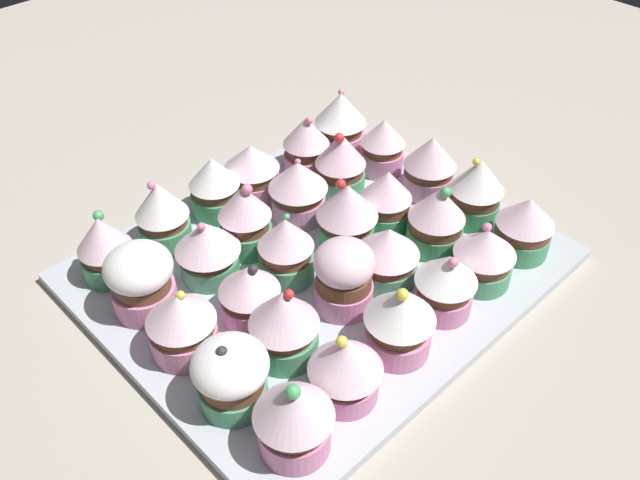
% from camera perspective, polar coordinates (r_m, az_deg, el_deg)
% --- Properties ---
extents(ground_plane, '(1.80, 1.80, 0.03)m').
position_cam_1_polar(ground_plane, '(0.73, -0.00, -3.40)').
color(ground_plane, '#B2A899').
extents(baking_tray, '(0.44, 0.37, 0.01)m').
position_cam_1_polar(baking_tray, '(0.71, -0.00, -2.19)').
color(baking_tray, silver).
rests_on(baking_tray, ground_plane).
extents(cupcake_0, '(0.06, 0.06, 0.08)m').
position_cam_1_polar(cupcake_0, '(0.53, -2.23, -14.45)').
color(cupcake_0, pink).
rests_on(cupcake_0, baking_tray).
extents(cupcake_1, '(0.06, 0.06, 0.07)m').
position_cam_1_polar(cupcake_1, '(0.57, 2.16, -10.57)').
color(cupcake_1, pink).
rests_on(cupcake_1, baking_tray).
extents(cupcake_2, '(0.06, 0.06, 0.08)m').
position_cam_1_polar(cupcake_2, '(0.60, 6.71, -6.59)').
color(cupcake_2, pink).
rests_on(cupcake_2, baking_tray).
extents(cupcake_3, '(0.06, 0.06, 0.07)m').
position_cam_1_polar(cupcake_3, '(0.64, 10.52, -3.54)').
color(cupcake_3, pink).
rests_on(cupcake_3, baking_tray).
extents(cupcake_4, '(0.06, 0.06, 0.07)m').
position_cam_1_polar(cupcake_4, '(0.68, 13.62, -1.28)').
color(cupcake_4, '#4C9E6B').
rests_on(cupcake_4, baking_tray).
extents(cupcake_5, '(0.06, 0.06, 0.07)m').
position_cam_1_polar(cupcake_5, '(0.73, 16.79, 1.18)').
color(cupcake_5, '#4C9E6B').
rests_on(cupcake_5, baking_tray).
extents(cupcake_6, '(0.06, 0.06, 0.07)m').
position_cam_1_polar(cupcake_6, '(0.57, -7.47, -11.16)').
color(cupcake_6, '#4C9E6B').
rests_on(cupcake_6, baking_tray).
extents(cupcake_7, '(0.06, 0.06, 0.08)m').
position_cam_1_polar(cupcake_7, '(0.59, -3.04, -6.95)').
color(cupcake_7, '#4C9E6B').
rests_on(cupcake_7, baking_tray).
extents(cupcake_8, '(0.06, 0.06, 0.08)m').
position_cam_1_polar(cupcake_8, '(0.64, 2.03, -3.00)').
color(cupcake_8, pink).
rests_on(cupcake_8, baking_tray).
extents(cupcake_9, '(0.06, 0.06, 0.07)m').
position_cam_1_polar(cupcake_9, '(0.67, 5.68, -1.18)').
color(cupcake_9, '#4C9E6B').
rests_on(cupcake_9, baking_tray).
extents(cupcake_10, '(0.06, 0.06, 0.08)m').
position_cam_1_polar(cupcake_10, '(0.71, 9.77, 1.86)').
color(cupcake_10, '#4C9E6B').
rests_on(cupcake_10, baking_tray).
extents(cupcake_11, '(0.06, 0.06, 0.08)m').
position_cam_1_polar(cupcake_11, '(0.75, 13.03, 4.15)').
color(cupcake_11, '#4C9E6B').
rests_on(cupcake_11, baking_tray).
extents(cupcake_12, '(0.06, 0.06, 0.07)m').
position_cam_1_polar(cupcake_12, '(0.61, -11.49, -6.93)').
color(cupcake_12, pink).
rests_on(cupcake_12, baking_tray).
extents(cupcake_13, '(0.06, 0.06, 0.07)m').
position_cam_1_polar(cupcake_13, '(0.63, -5.94, -4.31)').
color(cupcake_13, pink).
rests_on(cupcake_13, baking_tray).
extents(cupcake_14, '(0.06, 0.06, 0.08)m').
position_cam_1_polar(cupcake_14, '(0.67, -2.87, -0.73)').
color(cupcake_14, '#4C9E6B').
rests_on(cupcake_14, baking_tray).
extents(cupcake_15, '(0.06, 0.06, 0.08)m').
position_cam_1_polar(cupcake_15, '(0.70, 2.07, 2.31)').
color(cupcake_15, '#4C9E6B').
rests_on(cupcake_15, baking_tray).
extents(cupcake_16, '(0.06, 0.06, 0.07)m').
position_cam_1_polar(cupcake_16, '(0.73, 5.59, 3.48)').
color(cupcake_16, '#4C9E6B').
rests_on(cupcake_16, baking_tray).
extents(cupcake_17, '(0.06, 0.06, 0.07)m').
position_cam_1_polar(cupcake_17, '(0.79, 8.95, 6.39)').
color(cupcake_17, pink).
rests_on(cupcake_17, baking_tray).
extents(cupcake_18, '(0.06, 0.06, 0.07)m').
position_cam_1_polar(cupcake_18, '(0.66, -14.81, -3.19)').
color(cupcake_18, pink).
rests_on(cupcake_18, baking_tray).
extents(cupcake_19, '(0.07, 0.07, 0.07)m').
position_cam_1_polar(cupcake_19, '(0.68, -9.42, -0.67)').
color(cupcake_19, '#4C9E6B').
rests_on(cupcake_19, baking_tray).
extents(cupcake_20, '(0.06, 0.06, 0.08)m').
position_cam_1_polar(cupcake_20, '(0.70, -6.32, 1.89)').
color(cupcake_20, '#4C9E6B').
rests_on(cupcake_20, baking_tray).
extents(cupcake_21, '(0.07, 0.07, 0.07)m').
position_cam_1_polar(cupcake_21, '(0.74, -1.86, 4.34)').
color(cupcake_21, pink).
rests_on(cupcake_21, baking_tray).
extents(cupcake_22, '(0.06, 0.06, 0.08)m').
position_cam_1_polar(cupcake_22, '(0.78, 1.74, 6.53)').
color(cupcake_22, '#4C9E6B').
rests_on(cupcake_22, baking_tray).
extents(cupcake_23, '(0.05, 0.05, 0.07)m').
position_cam_1_polar(cupcake_23, '(0.82, 5.30, 7.96)').
color(cupcake_23, pink).
rests_on(cupcake_23, baking_tray).
extents(cupcake_24, '(0.05, 0.05, 0.08)m').
position_cam_1_polar(cupcake_24, '(0.70, -17.63, -0.56)').
color(cupcake_24, '#4C9E6B').
rests_on(cupcake_24, baking_tray).
extents(cupcake_25, '(0.06, 0.06, 0.08)m').
position_cam_1_polar(cupcake_25, '(0.72, -13.13, 2.17)').
color(cupcake_25, '#4C9E6B').
rests_on(cupcake_25, baking_tray).
extents(cupcake_26, '(0.06, 0.06, 0.07)m').
position_cam_1_polar(cupcake_26, '(0.76, -8.85, 4.53)').
color(cupcake_26, '#4C9E6B').
rests_on(cupcake_26, baking_tray).
extents(cupcake_27, '(0.06, 0.06, 0.07)m').
position_cam_1_polar(cupcake_27, '(0.78, -5.73, 5.87)').
color(cupcake_27, pink).
rests_on(cupcake_27, baking_tray).
extents(cupcake_28, '(0.06, 0.06, 0.08)m').
position_cam_1_polar(cupcake_28, '(0.82, -1.17, 8.09)').
color(cupcake_28, pink).
rests_on(cupcake_28, baking_tray).
extents(cupcake_29, '(0.06, 0.06, 0.08)m').
position_cam_1_polar(cupcake_29, '(0.85, 1.72, 9.93)').
color(cupcake_29, pink).
rests_on(cupcake_29, baking_tray).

